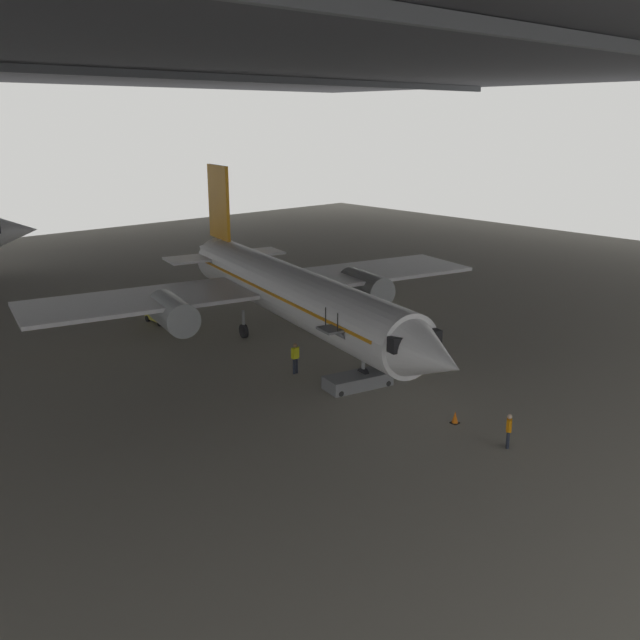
{
  "coord_description": "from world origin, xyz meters",
  "views": [
    {
      "loc": [
        -26.23,
        -30.43,
        13.7
      ],
      "look_at": [
        -0.39,
        -1.55,
        2.4
      ],
      "focal_mm": 38.94,
      "sensor_mm": 36.0,
      "label": 1
    }
  ],
  "objects_px": {
    "boarding_stairs": "(357,374)",
    "crew_worker_by_stairs": "(295,356)",
    "airplane_main": "(287,291)",
    "baggage_tug": "(160,315)",
    "traffic_cone_orange": "(455,417)",
    "crew_worker_near_nose": "(509,429)"
  },
  "relations": [
    {
      "from": "crew_worker_near_nose",
      "to": "crew_worker_by_stairs",
      "type": "distance_m",
      "value": 13.13
    },
    {
      "from": "airplane_main",
      "to": "crew_worker_near_nose",
      "type": "relative_size",
      "value": 20.79
    },
    {
      "from": "baggage_tug",
      "to": "boarding_stairs",
      "type": "bearing_deg",
      "value": -84.7
    },
    {
      "from": "crew_worker_by_stairs",
      "to": "baggage_tug",
      "type": "bearing_deg",
      "value": 92.19
    },
    {
      "from": "boarding_stairs",
      "to": "baggage_tug",
      "type": "relative_size",
      "value": 1.98
    },
    {
      "from": "crew_worker_by_stairs",
      "to": "airplane_main",
      "type": "bearing_deg",
      "value": 54.77
    },
    {
      "from": "baggage_tug",
      "to": "crew_worker_near_nose",
      "type": "bearing_deg",
      "value": -86.72
    },
    {
      "from": "airplane_main",
      "to": "baggage_tug",
      "type": "height_order",
      "value": "airplane_main"
    },
    {
      "from": "airplane_main",
      "to": "crew_worker_by_stairs",
      "type": "xyz_separation_m",
      "value": [
        -3.55,
        -5.03,
        -2.23
      ]
    },
    {
      "from": "crew_worker_by_stairs",
      "to": "crew_worker_near_nose",
      "type": "bearing_deg",
      "value": -85.55
    },
    {
      "from": "airplane_main",
      "to": "boarding_stairs",
      "type": "distance_m",
      "value": 9.45
    },
    {
      "from": "boarding_stairs",
      "to": "crew_worker_near_nose",
      "type": "height_order",
      "value": "boarding_stairs"
    },
    {
      "from": "boarding_stairs",
      "to": "traffic_cone_orange",
      "type": "relative_size",
      "value": 7.39
    },
    {
      "from": "crew_worker_near_nose",
      "to": "crew_worker_by_stairs",
      "type": "xyz_separation_m",
      "value": [
        -1.02,
        13.09,
        0.13
      ]
    },
    {
      "from": "airplane_main",
      "to": "baggage_tug",
      "type": "bearing_deg",
      "value": 114.44
    },
    {
      "from": "traffic_cone_orange",
      "to": "baggage_tug",
      "type": "bearing_deg",
      "value": 94.43
    },
    {
      "from": "airplane_main",
      "to": "boarding_stairs",
      "type": "xyz_separation_m",
      "value": [
        -2.44,
        -8.77,
        -2.54
      ]
    },
    {
      "from": "crew_worker_near_nose",
      "to": "traffic_cone_orange",
      "type": "distance_m",
      "value": 3.13
    },
    {
      "from": "airplane_main",
      "to": "crew_worker_by_stairs",
      "type": "height_order",
      "value": "airplane_main"
    },
    {
      "from": "crew_worker_near_nose",
      "to": "baggage_tug",
      "type": "bearing_deg",
      "value": 93.28
    },
    {
      "from": "airplane_main",
      "to": "crew_worker_near_nose",
      "type": "distance_m",
      "value": 18.45
    },
    {
      "from": "boarding_stairs",
      "to": "crew_worker_by_stairs",
      "type": "height_order",
      "value": "boarding_stairs"
    }
  ]
}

